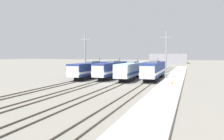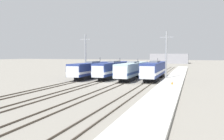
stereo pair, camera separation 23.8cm
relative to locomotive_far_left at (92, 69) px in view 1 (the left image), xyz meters
The scene contains 14 objects.
ground_plane 11.15m from the locomotive_far_left, 48.62° to the right, with size 400.00×400.00×0.00m, color gray.
rail_pair_far_left 8.46m from the locomotive_far_left, 90.00° to the right, with size 1.50×120.00×0.15m.
rail_pair_center_left 9.74m from the locomotive_far_left, 59.58° to the right, with size 1.51×120.00×0.15m.
rail_pair_center_right 12.84m from the locomotive_far_left, 40.41° to the right, with size 1.51×120.00×0.15m.
rail_pair_far_right 16.78m from the locomotive_far_left, 29.58° to the right, with size 1.50×120.00×0.15m.
locomotive_far_left is the anchor object (origin of this frame).
locomotive_center_left 5.04m from the locomotive_far_left, 16.51° to the left, with size 2.87×19.88×4.65m.
locomotive_center_right 9.71m from the locomotive_far_left, ahead, with size 2.96×19.92×4.43m.
locomotive_far_right 14.57m from the locomotive_far_left, ahead, with size 3.10×18.59×4.64m.
catenary_tower_left 4.45m from the locomotive_far_left, 150.94° to the left, with size 2.78×0.38×10.48m.
catenary_tower_right 17.37m from the locomotive_far_left, ahead, with size 2.78×0.38×10.48m.
platform 20.59m from the locomotive_far_left, 23.65° to the right, with size 4.00×120.00×0.41m.
traffic_cone 21.15m from the locomotive_far_left, 24.97° to the right, with size 0.37×0.37×0.56m.
depot_building 99.54m from the locomotive_far_left, 84.99° to the left, with size 23.12×14.81×6.12m.
Camera 1 is at (14.69, -38.90, 5.44)m, focal length 35.00 mm.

